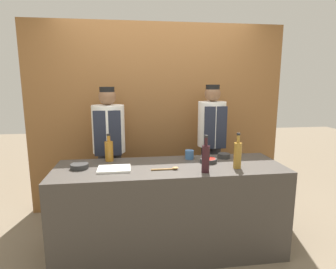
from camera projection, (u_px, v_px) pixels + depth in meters
name	position (u px, v px, depth m)	size (l,w,h in m)	color
ground_plane	(170.00, 249.00, 2.85)	(14.00, 14.00, 0.00)	#756651
cabinet_wall	(158.00, 118.00, 3.72)	(3.28, 0.18, 2.40)	brown
counter	(170.00, 209.00, 2.77)	(2.18, 0.72, 0.88)	#3D3833
sauce_bowl_yellow	(79.00, 166.00, 2.60)	(0.17, 0.17, 0.05)	#2D2D2D
sauce_bowl_green	(224.00, 155.00, 2.96)	(0.13, 0.13, 0.05)	#2D2D2D
sauce_bowl_red	(208.00, 160.00, 2.80)	(0.17, 0.17, 0.04)	#2D2D2D
cutting_board	(114.00, 169.00, 2.56)	(0.29, 0.22, 0.02)	white
bottle_amber	(109.00, 150.00, 2.84)	(0.08, 0.08, 0.28)	#9E661E
bottle_vinegar	(238.00, 154.00, 2.60)	(0.07, 0.07, 0.33)	olive
bottle_wine	(206.00, 158.00, 2.48)	(0.07, 0.07, 0.34)	black
cup_blue	(189.00, 155.00, 2.92)	(0.09, 0.09, 0.09)	#386093
wooden_spoon	(169.00, 169.00, 2.56)	(0.25, 0.04, 0.03)	#B2844C
chef_left	(109.00, 151.00, 3.30)	(0.37, 0.37, 1.62)	#28282D
chef_right	(211.00, 146.00, 3.47)	(0.34, 0.34, 1.64)	#28282D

